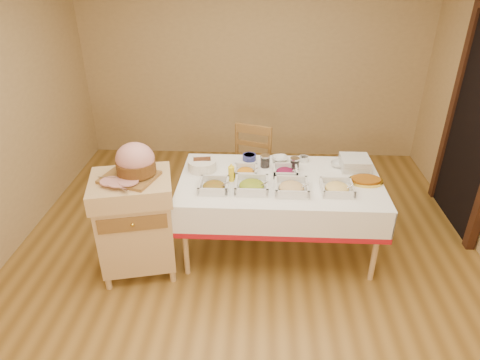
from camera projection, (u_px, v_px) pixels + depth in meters
The scene contains 23 objects.
room_shell at pixel (246, 136), 3.35m from camera, with size 5.00×5.00×5.00m.
doorway at pixel (477, 123), 4.13m from camera, with size 0.09×1.10×2.20m.
dining_table at pixel (279, 195), 3.94m from camera, with size 1.82×1.02×0.76m.
butcher_cart at pixel (135, 220), 3.69m from camera, with size 0.77×0.69×0.94m.
dining_chair at pixel (248, 171), 4.57m from camera, with size 0.54×0.53×0.97m.
ham_on_board at pixel (135, 163), 3.47m from camera, with size 0.45×0.43×0.30m.
serving_dish_a at pixel (214, 186), 3.69m from camera, with size 0.26×0.25×0.11m.
serving_dish_b at pixel (252, 185), 3.69m from camera, with size 0.29×0.29×0.12m.
serving_dish_c at pixel (291, 187), 3.66m from camera, with size 0.29×0.29×0.12m.
serving_dish_d at pixel (337, 188), 3.66m from camera, with size 0.27×0.27×0.10m.
serving_dish_e at pixel (246, 171), 3.93m from camera, with size 0.22×0.21×0.10m.
serving_dish_f at pixel (285, 171), 3.93m from camera, with size 0.23×0.22×0.11m.
small_bowl_left at pixel (206, 160), 4.14m from camera, with size 0.13×0.13×0.06m.
small_bowl_mid at pixel (249, 157), 4.20m from camera, with size 0.13×0.13×0.06m.
small_bowl_right at pixel (304, 159), 4.18m from camera, with size 0.10×0.10×0.05m.
bowl_white_imported at pixel (280, 159), 4.20m from camera, with size 0.15×0.15×0.04m, color silver.
bowl_small_imported at pixel (338, 164), 4.08m from camera, with size 0.14×0.14×0.04m, color silver.
preserve_jar_left at pixel (265, 162), 4.06m from camera, with size 0.09×0.09×0.12m.
preserve_jar_right at pixel (295, 164), 4.02m from camera, with size 0.09×0.09×0.11m.
mustard_bottle at pixel (231, 173), 3.81m from camera, with size 0.06×0.06×0.17m.
bread_basket at pixel (202, 165), 4.01m from camera, with size 0.27×0.27×0.12m.
plate_stack at pixel (355, 163), 4.03m from camera, with size 0.26×0.26×0.11m.
brass_platter at pixel (366, 181), 3.80m from camera, with size 0.31×0.22×0.04m.
Camera 1 is at (0.10, -3.10, 2.60)m, focal length 32.00 mm.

